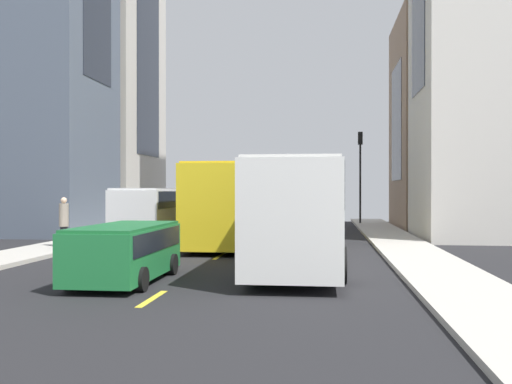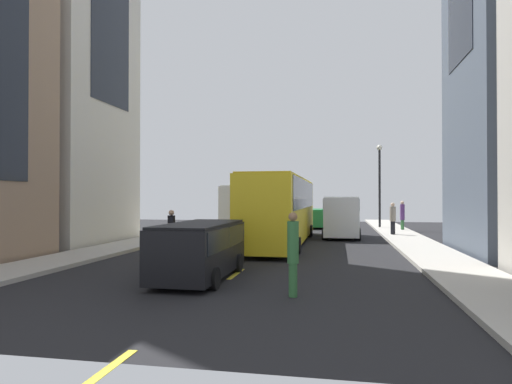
# 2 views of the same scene
# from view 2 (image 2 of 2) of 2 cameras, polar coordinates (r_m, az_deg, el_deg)

# --- Properties ---
(ground_plane) EXTENTS (41.13, 41.13, 0.00)m
(ground_plane) POSITION_cam_2_polar(r_m,az_deg,el_deg) (27.14, 3.54, -6.07)
(ground_plane) COLOR black
(sidewalk_west) EXTENTS (2.48, 44.00, 0.15)m
(sidewalk_west) POSITION_cam_2_polar(r_m,az_deg,el_deg) (28.97, -11.06, -5.57)
(sidewalk_west) COLOR #B2ADA3
(sidewalk_west) RESTS_ON ground
(sidewalk_east) EXTENTS (2.48, 44.00, 0.15)m
(sidewalk_east) POSITION_cam_2_polar(r_m,az_deg,el_deg) (27.22, 19.12, -5.86)
(sidewalk_east) COLOR #B2ADA3
(sidewalk_east) RESTS_ON ground
(lane_stripe_0) EXTENTS (0.16, 2.00, 0.01)m
(lane_stripe_0) POSITION_cam_2_polar(r_m,az_deg,el_deg) (7.18, -19.40, -21.34)
(lane_stripe_0) COLOR yellow
(lane_stripe_0) RESTS_ON ground
(lane_stripe_1) EXTENTS (0.16, 2.00, 0.01)m
(lane_stripe_1) POSITION_cam_2_polar(r_m,az_deg,el_deg) (14.82, -2.61, -10.54)
(lane_stripe_1) COLOR yellow
(lane_stripe_1) RESTS_ON ground
(lane_stripe_2) EXTENTS (0.16, 2.00, 0.01)m
(lane_stripe_2) POSITION_cam_2_polar(r_m,az_deg,el_deg) (23.00, 2.24, -7.02)
(lane_stripe_2) COLOR yellow
(lane_stripe_2) RESTS_ON ground
(lane_stripe_3) EXTENTS (0.16, 2.00, 0.01)m
(lane_stripe_3) POSITION_cam_2_polar(r_m,az_deg,el_deg) (31.30, 4.50, -5.34)
(lane_stripe_3) COLOR yellow
(lane_stripe_3) RESTS_ON ground
(lane_stripe_4) EXTENTS (0.16, 2.00, 0.01)m
(lane_stripe_4) POSITION_cam_2_polar(r_m,az_deg,el_deg) (39.64, 5.81, -4.36)
(lane_stripe_4) COLOR yellow
(lane_stripe_4) RESTS_ON ground
(lane_stripe_5) EXTENTS (0.16, 2.00, 0.01)m
(lane_stripe_5) POSITION_cam_2_polar(r_m,az_deg,el_deg) (48.00, 6.66, -3.72)
(lane_stripe_5) COLOR yellow
(lane_stripe_5) RESTS_ON ground
(city_bus_white) EXTENTS (2.80, 11.11, 3.35)m
(city_bus_white) POSITION_cam_2_polar(r_m,az_deg,el_deg) (33.94, -0.32, -1.60)
(city_bus_white) COLOR silver
(city_bus_white) RESTS_ON ground
(streetcar_yellow) EXTENTS (2.70, 14.44, 3.59)m
(streetcar_yellow) POSITION_cam_2_polar(r_m,az_deg,el_deg) (24.46, 3.52, -1.67)
(streetcar_yellow) COLOR yellow
(streetcar_yellow) RESTS_ON ground
(delivery_van_white) EXTENTS (2.25, 5.14, 2.58)m
(delivery_van_white) POSITION_cam_2_polar(r_m,az_deg,el_deg) (28.28, 10.94, -2.77)
(delivery_van_white) COLOR white
(delivery_van_white) RESTS_ON ground
(car_black_0) EXTENTS (1.96, 4.73, 1.74)m
(car_black_0) POSITION_cam_2_polar(r_m,az_deg,el_deg) (13.91, -7.24, -6.93)
(car_black_0) COLOR black
(car_black_0) RESTS_ON ground
(car_green_1) EXTENTS (2.06, 4.61, 1.55)m
(car_green_1) POSITION_cam_2_polar(r_m,az_deg,el_deg) (37.22, 7.74, -3.19)
(car_green_1) COLOR #1E7238
(car_green_1) RESTS_ON ground
(pedestrian_walking_far) EXTENTS (0.33, 0.33, 1.99)m
(pedestrian_walking_far) POSITION_cam_2_polar(r_m,az_deg,el_deg) (19.51, -10.90, -5.03)
(pedestrian_walking_far) COLOR gray
(pedestrian_walking_far) RESTS_ON ground
(pedestrian_waiting_curb) EXTENTS (0.38, 0.38, 2.05)m
(pedestrian_waiting_curb) POSITION_cam_2_polar(r_m,az_deg,el_deg) (29.84, 17.28, -3.17)
(pedestrian_waiting_curb) COLOR black
(pedestrian_waiting_curb) RESTS_ON ground
(pedestrian_crossing_near) EXTENTS (0.29, 0.29, 2.16)m
(pedestrian_crossing_near) POSITION_cam_2_polar(r_m,az_deg,el_deg) (11.38, 4.81, -7.59)
(pedestrian_crossing_near) COLOR #336B38
(pedestrian_crossing_near) RESTS_ON ground
(pedestrian_crossing_mid) EXTENTS (0.32, 0.32, 2.12)m
(pedestrian_crossing_mid) POSITION_cam_2_polar(r_m,az_deg,el_deg) (34.41, 18.41, -2.75)
(pedestrian_crossing_mid) COLOR #336B38
(pedestrian_crossing_mid) RESTS_ON ground
(streetlamp_near) EXTENTS (0.44, 0.44, 6.63)m
(streetlamp_near) POSITION_cam_2_polar(r_m,az_deg,el_deg) (36.88, 15.70, 1.98)
(streetlamp_near) COLOR black
(streetlamp_near) RESTS_ON ground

